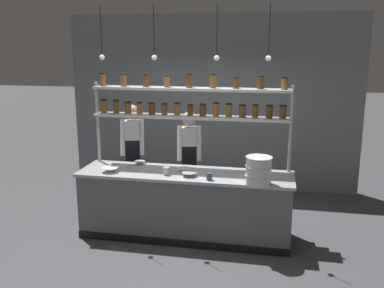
# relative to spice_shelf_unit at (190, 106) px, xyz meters

# --- Properties ---
(ground_plane) EXTENTS (40.00, 40.00, 0.00)m
(ground_plane) POSITION_rel_spice_shelf_unit_xyz_m (0.00, -0.33, -1.78)
(ground_plane) COLOR #4C4C51
(back_wall) EXTENTS (5.32, 0.12, 3.16)m
(back_wall) POSITION_rel_spice_shelf_unit_xyz_m (0.00, 1.95, -0.20)
(back_wall) COLOR gray
(back_wall) RESTS_ON ground_plane
(prep_counter) EXTENTS (2.92, 0.76, 0.92)m
(prep_counter) POSITION_rel_spice_shelf_unit_xyz_m (0.00, -0.33, -1.32)
(prep_counter) COLOR slate
(prep_counter) RESTS_ON ground_plane
(spice_shelf_unit) EXTENTS (2.81, 0.28, 2.24)m
(spice_shelf_unit) POSITION_rel_spice_shelf_unit_xyz_m (0.00, 0.00, 0.00)
(spice_shelf_unit) COLOR #B7BABF
(spice_shelf_unit) RESTS_ON ground_plane
(chef_left) EXTENTS (0.41, 0.35, 1.73)m
(chef_left) POSITION_rel_spice_shelf_unit_xyz_m (-0.97, 0.33, -0.78)
(chef_left) COLOR black
(chef_left) RESTS_ON ground_plane
(chef_center) EXTENTS (0.40, 0.33, 1.65)m
(chef_center) POSITION_rel_spice_shelf_unit_xyz_m (-0.08, 0.36, -0.84)
(chef_center) COLOR black
(chef_center) RESTS_ON ground_plane
(container_stack) EXTENTS (0.33, 0.33, 0.35)m
(container_stack) POSITION_rel_spice_shelf_unit_xyz_m (1.00, -0.64, -0.69)
(container_stack) COLOR white
(container_stack) RESTS_ON prep_counter
(prep_bowl_near_left) EXTENTS (0.18, 0.18, 0.05)m
(prep_bowl_near_left) POSITION_rel_spice_shelf_unit_xyz_m (-0.02, -0.29, -0.84)
(prep_bowl_near_left) COLOR silver
(prep_bowl_near_left) RESTS_ON prep_counter
(prep_bowl_center_front) EXTENTS (0.17, 0.17, 0.05)m
(prep_bowl_center_front) POSITION_rel_spice_shelf_unit_xyz_m (-0.73, -0.06, -0.84)
(prep_bowl_center_front) COLOR silver
(prep_bowl_center_front) RESTS_ON prep_counter
(prep_bowl_center_back) EXTENTS (0.23, 0.23, 0.06)m
(prep_bowl_center_back) POSITION_rel_spice_shelf_unit_xyz_m (-1.01, -0.51, -0.83)
(prep_bowl_center_back) COLOR white
(prep_bowl_center_back) RESTS_ON prep_counter
(prep_bowl_near_right) EXTENTS (0.20, 0.20, 0.05)m
(prep_bowl_near_right) POSITION_rel_spice_shelf_unit_xyz_m (0.09, -0.49, -0.84)
(prep_bowl_near_right) COLOR #B2B7BC
(prep_bowl_near_right) RESTS_ON prep_counter
(serving_cup_front) EXTENTS (0.09, 0.09, 0.11)m
(serving_cup_front) POSITION_rel_spice_shelf_unit_xyz_m (-0.22, -0.49, -0.81)
(serving_cup_front) COLOR #B2B7BC
(serving_cup_front) RESTS_ON prep_counter
(serving_cup_by_board) EXTENTS (0.08, 0.08, 0.10)m
(serving_cup_by_board) POSITION_rel_spice_shelf_unit_xyz_m (0.38, -0.59, -0.81)
(serving_cup_by_board) COLOR #334C70
(serving_cup_by_board) RESTS_ON prep_counter
(pendant_light_row) EXTENTS (2.25, 0.07, 0.69)m
(pendant_light_row) POSITION_rel_spice_shelf_unit_xyz_m (-0.01, -0.33, 0.71)
(pendant_light_row) COLOR black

